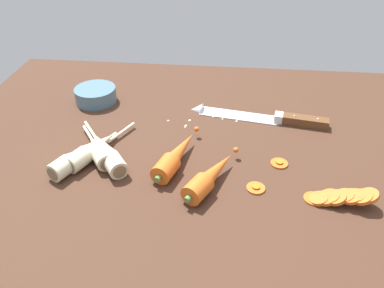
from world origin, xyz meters
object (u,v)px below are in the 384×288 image
whole_carrot_second (210,177)px  carrot_slice_stray_mid (256,187)px  parsnip_front (107,152)px  carrot_slice_stack (340,197)px  whole_carrot (176,156)px  chefs_knife (255,116)px  carrot_slice_stray_near (279,163)px  parsnip_mid_left (92,150)px  prep_bowl (96,94)px  parsnip_back (98,150)px  parsnip_mid_right (75,158)px

whole_carrot_second → carrot_slice_stray_mid: (9.12, -0.29, -1.74)cm
carrot_slice_stray_mid → whole_carrot_second: bearing=178.2°
parsnip_front → carrot_slice_stack: bearing=-10.4°
whole_carrot → carrot_slice_stray_mid: size_ratio=5.40×
chefs_knife → carrot_slice_stray_near: bearing=-76.3°
parsnip_mid_left → prep_bowl: bearing=106.1°
parsnip_mid_left → parsnip_back: bearing=2.7°
carrot_slice_stray_near → whole_carrot: bearing=-174.4°
carrot_slice_stack → prep_bowl: (-57.58, 34.13, 0.70)cm
whole_carrot → carrot_slice_stack: (32.14, -8.73, -0.65)cm
carrot_slice_stack → carrot_slice_stray_near: bearing=133.0°
whole_carrot → prep_bowl: 35.95cm
prep_bowl → whole_carrot_second: bearing=-43.6°
parsnip_front → carrot_slice_stray_mid: 32.28cm
parsnip_mid_right → prep_bowl: (-4.55, 28.30, 0.17)cm
chefs_knife → carrot_slice_stack: (14.69, -29.50, 0.80)cm
chefs_knife → prep_bowl: (-42.89, 4.63, 1.50)cm
parsnip_front → parsnip_mid_left: size_ratio=1.02×
whole_carrot → carrot_slice_stray_near: size_ratio=5.40×
carrot_slice_stray_near → prep_bowl: prep_bowl is taller
whole_carrot_second → parsnip_back: bearing=164.8°
parsnip_mid_right → carrot_slice_stray_near: size_ratio=4.93×
parsnip_front → parsnip_mid_right: 6.61cm
parsnip_mid_left → parsnip_mid_right: 4.33cm
prep_bowl → carrot_slice_stack: bearing=-30.7°
parsnip_front → carrot_slice_stray_near: size_ratio=5.54×
whole_carrot_second → parsnip_front: size_ratio=0.86×
parsnip_mid_right → carrot_slice_stack: 53.35cm
parsnip_back → parsnip_mid_right: bearing=-137.7°
parsnip_back → prep_bowl: 26.17cm
chefs_knife → whole_carrot_second: bearing=-110.1°
parsnip_back → carrot_slice_stray_near: parsnip_back is taller
parsnip_back → carrot_slice_stack: parsnip_back is taller
chefs_knife → parsnip_front: 38.53cm
chefs_knife → parsnip_back: parsnip_back is taller
whole_carrot_second → parsnip_mid_left: 26.74cm
chefs_knife → parsnip_mid_left: size_ratio=1.74×
parsnip_front → parsnip_back: 2.25cm
whole_carrot_second → prep_bowl: 45.63cm
parsnip_front → carrot_slice_stray_near: bearing=3.6°
parsnip_back → prep_bowl: size_ratio=1.43×
whole_carrot → prep_bowl: (-25.44, 25.40, 0.05)cm
carrot_slice_stack → prep_bowl: prep_bowl is taller
parsnip_front → carrot_slice_stray_mid: bearing=-11.1°
parsnip_mid_right → carrot_slice_stray_near: (42.88, 5.08, -1.62)cm
parsnip_mid_left → parsnip_mid_right: same height
parsnip_mid_left → carrot_slice_stray_near: bearing=2.3°
whole_carrot_second → carrot_slice_stack: whole_carrot_second is taller
chefs_knife → carrot_slice_stray_mid: bearing=-91.5°
parsnip_mid_right → prep_bowl: size_ratio=1.65×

